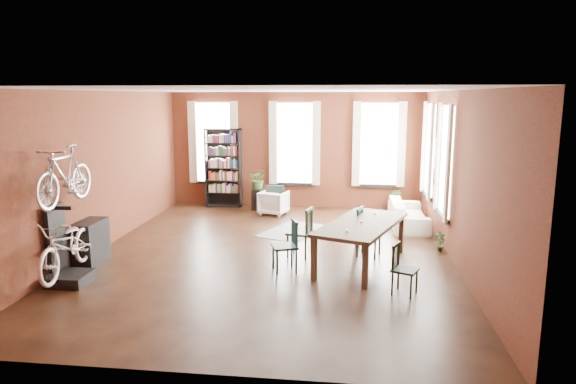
# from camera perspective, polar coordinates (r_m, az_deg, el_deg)

# --- Properties ---
(room) EXTENTS (9.00, 9.04, 3.22)m
(room) POSITION_cam_1_polar(r_m,az_deg,el_deg) (10.40, -0.14, 5.35)
(room) COLOR black
(room) RESTS_ON ground
(dining_table) EXTENTS (1.84, 2.61, 0.81)m
(dining_table) POSITION_cam_1_polar(r_m,az_deg,el_deg) (9.60, 8.14, -5.73)
(dining_table) COLOR #4A3D2C
(dining_table) RESTS_ON ground
(dining_chair_a) EXTENTS (0.55, 0.55, 0.93)m
(dining_chair_a) POSITION_cam_1_polar(r_m,az_deg,el_deg) (9.18, -0.39, -6.03)
(dining_chair_a) COLOR #193936
(dining_chair_a) RESTS_ON ground
(dining_chair_b) EXTENTS (0.54, 0.54, 0.97)m
(dining_chair_b) POSITION_cam_1_polar(r_m,az_deg,el_deg) (10.00, 1.30, -4.49)
(dining_chair_b) COLOR #202E1B
(dining_chair_b) RESTS_ON ground
(dining_chair_c) EXTENTS (0.49, 0.49, 0.80)m
(dining_chair_c) POSITION_cam_1_polar(r_m,az_deg,el_deg) (8.37, 12.87, -8.41)
(dining_chair_c) COLOR black
(dining_chair_c) RESTS_ON ground
(dining_chair_d) EXTENTS (0.55, 0.55, 0.95)m
(dining_chair_d) POSITION_cam_1_polar(r_m,az_deg,el_deg) (10.15, 8.97, -4.46)
(dining_chair_d) COLOR #163031
(dining_chair_d) RESTS_ON ground
(bookshelf) EXTENTS (1.00, 0.32, 2.20)m
(bookshelf) POSITION_cam_1_polar(r_m,az_deg,el_deg) (14.54, -7.19, 2.68)
(bookshelf) COLOR black
(bookshelf) RESTS_ON ground
(white_armchair) EXTENTS (0.80, 0.77, 0.69)m
(white_armchair) POSITION_cam_1_polar(r_m,az_deg,el_deg) (13.56, -1.61, -1.07)
(white_armchair) COLOR silver
(white_armchair) RESTS_ON ground
(cream_sofa) EXTENTS (0.61, 2.08, 0.81)m
(cream_sofa) POSITION_cam_1_polar(r_m,az_deg,el_deg) (12.64, 13.24, -1.92)
(cream_sofa) COLOR beige
(cream_sofa) RESTS_ON ground
(striped_rug) EXTENTS (1.64, 1.97, 0.01)m
(striped_rug) POSITION_cam_1_polar(r_m,az_deg,el_deg) (11.94, 0.59, -4.34)
(striped_rug) COLOR black
(striped_rug) RESTS_ON ground
(bike_trainer) EXTENTS (0.63, 0.63, 0.18)m
(bike_trainer) POSITION_cam_1_polar(r_m,az_deg,el_deg) (9.43, -23.06, -8.84)
(bike_trainer) COLOR black
(bike_trainer) RESTS_ON ground
(bike_wall_rack) EXTENTS (0.16, 0.60, 1.30)m
(bike_wall_rack) POSITION_cam_1_polar(r_m,az_deg,el_deg) (9.59, -24.33, -5.10)
(bike_wall_rack) COLOR black
(bike_wall_rack) RESTS_ON ground
(console_table) EXTENTS (0.40, 0.80, 0.80)m
(console_table) POSITION_cam_1_polar(r_m,az_deg,el_deg) (10.35, -21.10, -5.19)
(console_table) COLOR black
(console_table) RESTS_ON ground
(plant_stand) EXTENTS (0.34, 0.34, 0.56)m
(plant_stand) POSITION_cam_1_polar(r_m,az_deg,el_deg) (14.15, -3.34, -0.84)
(plant_stand) COLOR black
(plant_stand) RESTS_ON ground
(plant_by_sofa) EXTENTS (0.55, 0.68, 0.27)m
(plant_by_sofa) POSITION_cam_1_polar(r_m,az_deg,el_deg) (14.27, 11.76, -1.55)
(plant_by_sofa) COLOR #2F5722
(plant_by_sofa) RESTS_ON ground
(plant_small) EXTENTS (0.34, 0.46, 0.15)m
(plant_small) POSITION_cam_1_polar(r_m,az_deg,el_deg) (10.86, 16.52, -5.96)
(plant_small) COLOR #2C5421
(plant_small) RESTS_ON ground
(bicycle_floor) EXTENTS (0.72, 1.01, 1.83)m
(bicycle_floor) POSITION_cam_1_polar(r_m,az_deg,el_deg) (9.17, -23.54, -2.88)
(bicycle_floor) COLOR beige
(bicycle_floor) RESTS_ON bike_trainer
(bicycle_hung) EXTENTS (0.47, 1.00, 1.66)m
(bicycle_hung) POSITION_cam_1_polar(r_m,az_deg,el_deg) (9.20, -23.70, 3.73)
(bicycle_hung) COLOR #A5A8AD
(bicycle_hung) RESTS_ON bike_wall_rack
(plant_on_stand) EXTENTS (0.54, 0.59, 0.45)m
(plant_on_stand) POSITION_cam_1_polar(r_m,az_deg,el_deg) (14.07, -3.32, 1.20)
(plant_on_stand) COLOR #2F5522
(plant_on_stand) RESTS_ON plant_stand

